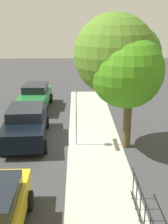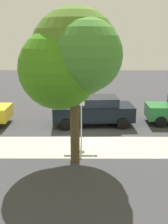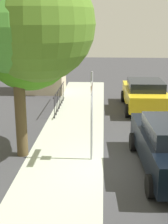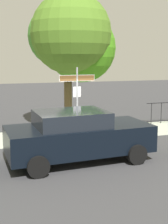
{
  "view_description": "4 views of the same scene",
  "coord_description": "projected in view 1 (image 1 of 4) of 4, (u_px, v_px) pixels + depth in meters",
  "views": [
    {
      "loc": [
        13.4,
        0.41,
        5.96
      ],
      "look_at": [
        0.6,
        0.76,
        1.74
      ],
      "focal_mm": 46.92,
      "sensor_mm": 36.0,
      "label": 1
    },
    {
      "loc": [
        0.26,
        13.06,
        4.91
      ],
      "look_at": [
        0.29,
        0.74,
        1.53
      ],
      "focal_mm": 43.24,
      "sensor_mm": 36.0,
      "label": 2
    },
    {
      "loc": [
        -9.46,
        0.05,
        4.51
      ],
      "look_at": [
        0.47,
        0.65,
        1.63
      ],
      "focal_mm": 51.61,
      "sensor_mm": 36.0,
      "label": 3
    },
    {
      "loc": [
        -2.94,
        -11.33,
        3.3
      ],
      "look_at": [
        0.65,
        0.21,
        1.18
      ],
      "focal_mm": 49.26,
      "sensor_mm": 36.0,
      "label": 4
    }
  ],
  "objects": [
    {
      "name": "iron_fence",
      "position": [
        145.0,
        218.0,
        8.21
      ],
      "size": [
        3.97,
        0.04,
        1.07
      ],
      "color": "black",
      "rests_on": "ground_plane"
    },
    {
      "name": "sidewalk_strip",
      "position": [
        97.0,
        160.0,
        12.72
      ],
      "size": [
        24.0,
        2.6,
        0.0
      ],
      "primitive_type": "cube",
      "color": "#A9AF9D",
      "rests_on": "ground_plane"
    },
    {
      "name": "shade_tree",
      "position": [
        122.0,
        60.0,
        12.64
      ],
      "size": [
        4.01,
        3.93,
        6.15
      ],
      "color": "#4C3D23",
      "rests_on": "ground_plane"
    },
    {
      "name": "car_green",
      "position": [
        35.0,
        96.0,
        19.58
      ],
      "size": [
        4.29,
        2.06,
        1.6
      ],
      "rotation": [
        0.0,
        0.0,
        -0.03
      ],
      "color": "#1E6D2E",
      "rests_on": "ground_plane"
    },
    {
      "name": "car_black",
      "position": [
        26.0,
        124.0,
        14.53
      ],
      "size": [
        4.73,
        2.38,
        1.66
      ],
      "rotation": [
        0.0,
        0.0,
        0.06
      ],
      "color": "black",
      "rests_on": "ground_plane"
    },
    {
      "name": "ground_plane",
      "position": [
        68.0,
        141.0,
        14.58
      ],
      "size": [
        60.0,
        60.0,
        0.0
      ],
      "primitive_type": "plane",
      "color": "#38383A"
    },
    {
      "name": "street_sign",
      "position": [
        76.0,
        106.0,
        13.56
      ],
      "size": [
        1.44,
        0.07,
        2.95
      ],
      "color": "#9EA0A5",
      "rests_on": "ground_plane"
    }
  ]
}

